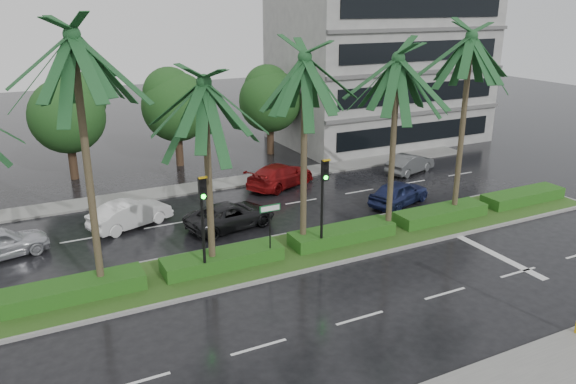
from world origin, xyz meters
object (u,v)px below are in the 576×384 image
street_sign (270,219)px  car_red (281,175)px  car_darkgrey (231,215)px  car_blue (399,193)px  car_white (130,214)px  car_grey (410,164)px  signal_median_left (203,212)px

street_sign → car_red: 10.96m
car_darkgrey → car_red: (5.18, 4.83, 0.07)m
car_darkgrey → car_red: car_red is taller
car_red → car_blue: size_ratio=1.20×
car_white → car_grey: size_ratio=1.09×
car_darkgrey → car_red: 7.08m
signal_median_left → car_grey: size_ratio=1.12×
car_white → car_grey: bearing=-107.0°
street_sign → car_grey: street_sign is taller
street_sign → car_red: bearing=61.5°
car_blue → car_grey: bearing=-62.7°
car_white → signal_median_left: bearing=171.0°
street_sign → car_white: (-4.50, 7.09, -1.43)m
signal_median_left → car_blue: size_ratio=1.06×
street_sign → car_darkgrey: (0.00, 4.73, -1.48)m
car_darkgrey → street_sign: bearing=169.7°
street_sign → car_grey: (14.18, 8.29, -1.48)m
street_sign → car_red: (5.18, 9.56, -1.41)m
signal_median_left → car_darkgrey: (3.00, 4.91, -2.35)m
car_white → car_darkgrey: bearing=-138.3°
signal_median_left → car_red: signal_median_left is taller
car_red → car_darkgrey: bearing=108.2°
car_white → car_red: 9.99m
car_white → car_grey: 18.72m
street_sign → car_darkgrey: size_ratio=0.56×
signal_median_left → street_sign: 3.13m
car_red → car_grey: car_red is taller
car_red → car_blue: 7.45m
car_darkgrey → car_red: size_ratio=0.94×
street_sign → car_blue: street_sign is taller
signal_median_left → car_grey: 19.30m
street_sign → car_white: size_ratio=0.62×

